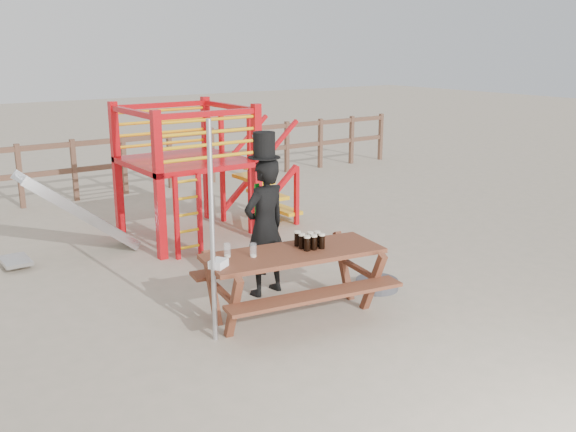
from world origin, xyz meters
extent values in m
plane|color=tan|center=(0.00, 0.00, 0.00)|extent=(60.00, 60.00, 0.00)
cube|color=brown|center=(0.00, 7.00, 1.10)|extent=(15.00, 0.06, 0.10)
cube|color=brown|center=(0.00, 7.00, 0.60)|extent=(15.00, 0.06, 0.10)
cube|color=brown|center=(-1.50, 7.00, 0.60)|extent=(0.09, 0.09, 1.20)
cube|color=brown|center=(-0.50, 7.00, 0.60)|extent=(0.09, 0.09, 1.20)
cube|color=brown|center=(0.50, 7.00, 0.60)|extent=(0.09, 0.09, 1.20)
cube|color=brown|center=(1.50, 7.00, 0.60)|extent=(0.09, 0.09, 1.20)
cube|color=brown|center=(2.50, 7.00, 0.60)|extent=(0.09, 0.09, 1.20)
cube|color=brown|center=(3.50, 7.00, 0.60)|extent=(0.09, 0.09, 1.20)
cube|color=brown|center=(4.50, 7.00, 0.60)|extent=(0.09, 0.09, 1.20)
cube|color=brown|center=(5.50, 7.00, 0.60)|extent=(0.09, 0.09, 1.20)
cube|color=brown|center=(6.50, 7.00, 0.60)|extent=(0.09, 0.09, 1.20)
cube|color=brown|center=(7.50, 7.00, 0.60)|extent=(0.09, 0.09, 1.20)
cube|color=red|center=(-0.60, 2.80, 1.05)|extent=(0.12, 0.12, 2.10)
cube|color=red|center=(1.00, 2.80, 1.05)|extent=(0.12, 0.12, 2.10)
cube|color=red|center=(-0.60, 4.40, 1.05)|extent=(0.12, 0.12, 2.10)
cube|color=red|center=(1.00, 4.40, 1.05)|extent=(0.12, 0.12, 2.10)
cube|color=red|center=(0.20, 3.60, 1.20)|extent=(1.72, 1.72, 0.08)
cube|color=red|center=(0.20, 2.80, 2.00)|extent=(1.60, 0.08, 0.08)
cube|color=red|center=(0.20, 4.40, 2.00)|extent=(1.60, 0.08, 0.08)
cube|color=red|center=(-0.60, 3.60, 2.00)|extent=(0.08, 1.60, 0.08)
cube|color=red|center=(1.00, 3.60, 2.00)|extent=(0.08, 1.60, 0.08)
cylinder|color=yellow|center=(0.20, 2.80, 1.38)|extent=(1.50, 0.05, 0.05)
cylinder|color=yellow|center=(0.20, 4.40, 1.38)|extent=(1.50, 0.05, 0.05)
cylinder|color=yellow|center=(0.20, 2.80, 1.56)|extent=(1.50, 0.05, 0.05)
cylinder|color=yellow|center=(0.20, 4.40, 1.56)|extent=(1.50, 0.05, 0.05)
cylinder|color=yellow|center=(0.20, 2.80, 1.74)|extent=(1.50, 0.05, 0.05)
cylinder|color=yellow|center=(0.20, 4.40, 1.74)|extent=(1.50, 0.05, 0.05)
cylinder|color=yellow|center=(0.20, 2.80, 1.92)|extent=(1.50, 0.05, 0.05)
cylinder|color=yellow|center=(0.20, 4.40, 1.92)|extent=(1.50, 0.05, 0.05)
cube|color=red|center=(-0.43, 2.65, 0.60)|extent=(0.06, 0.06, 1.20)
cube|color=red|center=(-0.07, 2.65, 0.60)|extent=(0.06, 0.06, 1.20)
cylinder|color=yellow|center=(-0.25, 2.65, 0.15)|extent=(0.36, 0.04, 0.04)
cylinder|color=yellow|center=(-0.25, 2.65, 0.39)|extent=(0.36, 0.04, 0.04)
cylinder|color=yellow|center=(-0.25, 2.65, 0.63)|extent=(0.36, 0.04, 0.04)
cylinder|color=yellow|center=(-0.25, 2.65, 0.87)|extent=(0.36, 0.04, 0.04)
cylinder|color=yellow|center=(-0.25, 2.65, 1.11)|extent=(0.36, 0.04, 0.04)
cube|color=yellow|center=(1.15, 3.60, 1.08)|extent=(0.30, 0.90, 0.06)
cube|color=yellow|center=(1.43, 3.60, 0.78)|extent=(0.30, 0.90, 0.06)
cube|color=yellow|center=(1.71, 3.60, 0.48)|extent=(0.30, 0.90, 0.06)
cube|color=yellow|center=(1.99, 3.60, 0.18)|extent=(0.30, 0.90, 0.06)
cube|color=red|center=(1.55, 3.15, 0.60)|extent=(0.95, 0.08, 0.86)
cube|color=red|center=(1.55, 4.05, 0.60)|extent=(0.95, 0.08, 0.86)
cube|color=silver|center=(-1.50, 3.60, 0.62)|extent=(1.53, 0.55, 1.21)
cube|color=silver|center=(-1.50, 3.33, 0.66)|extent=(1.58, 0.04, 1.28)
cube|color=silver|center=(-1.50, 3.87, 0.66)|extent=(1.58, 0.04, 1.28)
cube|color=silver|center=(-2.40, 3.60, 0.10)|extent=(0.35, 0.55, 0.05)
cube|color=brown|center=(-0.24, 0.11, 0.74)|extent=(2.06, 1.04, 0.05)
cube|color=brown|center=(-0.32, -0.42, 0.44)|extent=(1.99, 0.59, 0.04)
cube|color=brown|center=(-0.15, 0.65, 0.44)|extent=(1.99, 0.59, 0.04)
cube|color=brown|center=(-1.06, 0.25, 0.35)|extent=(0.27, 1.18, 0.71)
cube|color=brown|center=(0.59, -0.02, 0.35)|extent=(0.27, 1.18, 0.71)
imported|color=black|center=(-0.11, 0.87, 0.84)|extent=(0.67, 0.50, 1.68)
cube|color=#0C8D19|center=(-0.14, 1.00, 1.04)|extent=(0.07, 0.03, 0.39)
cylinder|color=black|center=(-0.11, 0.87, 1.68)|extent=(0.38, 0.38, 0.01)
cylinder|color=black|center=(-0.11, 0.87, 1.83)|extent=(0.26, 0.26, 0.29)
cube|color=white|center=(-0.14, 1.00, 1.94)|extent=(0.13, 0.03, 0.03)
cylinder|color=#B2B2B7|center=(-1.24, 0.09, 1.14)|extent=(0.05, 0.05, 2.27)
cylinder|color=#3E3E44|center=(1.09, 0.18, 0.06)|extent=(0.53, 0.53, 0.12)
cylinder|color=#3E3E44|center=(1.09, 0.18, 0.17)|extent=(0.06, 0.06, 0.10)
cube|color=white|center=(-1.16, 0.13, 0.80)|extent=(0.23, 0.21, 0.08)
cylinder|color=black|center=(-0.10, 0.05, 0.84)|extent=(0.07, 0.07, 0.15)
cylinder|color=beige|center=(-0.10, 0.05, 0.92)|extent=(0.07, 0.07, 0.02)
cylinder|color=black|center=(-0.02, 0.03, 0.84)|extent=(0.07, 0.07, 0.15)
cylinder|color=beige|center=(-0.02, 0.03, 0.92)|extent=(0.07, 0.07, 0.02)
cylinder|color=black|center=(0.08, 0.02, 0.84)|extent=(0.07, 0.07, 0.15)
cylinder|color=beige|center=(0.08, 0.02, 0.92)|extent=(0.07, 0.07, 0.02)
cylinder|color=black|center=(-0.10, 0.14, 0.84)|extent=(0.07, 0.07, 0.15)
cylinder|color=beige|center=(-0.10, 0.14, 0.92)|extent=(0.07, 0.07, 0.02)
cylinder|color=black|center=(0.01, 0.14, 0.84)|extent=(0.07, 0.07, 0.15)
cylinder|color=beige|center=(0.01, 0.14, 0.92)|extent=(0.07, 0.07, 0.02)
cylinder|color=black|center=(0.09, 0.12, 0.84)|extent=(0.07, 0.07, 0.15)
cylinder|color=beige|center=(0.09, 0.12, 0.92)|extent=(0.07, 0.07, 0.02)
cylinder|color=black|center=(-0.08, 0.25, 0.84)|extent=(0.07, 0.07, 0.15)
cylinder|color=beige|center=(-0.08, 0.25, 0.92)|extent=(0.07, 0.07, 0.02)
cylinder|color=silver|center=(-0.69, 0.21, 0.84)|extent=(0.07, 0.07, 0.15)
cylinder|color=beige|center=(-0.69, 0.21, 0.77)|extent=(0.06, 0.06, 0.02)
cylinder|color=silver|center=(-0.92, 0.36, 0.84)|extent=(0.07, 0.07, 0.15)
cylinder|color=beige|center=(-0.92, 0.36, 0.77)|extent=(0.06, 0.06, 0.02)
camera|label=1|loc=(-4.12, -5.30, 2.96)|focal=40.00mm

